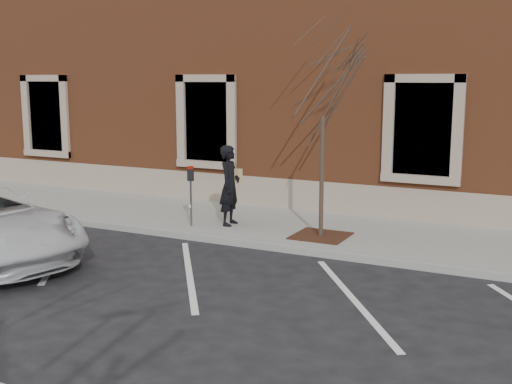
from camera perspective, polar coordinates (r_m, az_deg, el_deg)
The scene contains 9 objects.
ground at distance 14.01m, azimuth -1.10°, elevation -4.82°, with size 120.00×120.00×0.00m, color #28282B.
sidewalk_near at distance 15.51m, azimuth 1.91°, elevation -3.06°, with size 40.00×3.50×0.15m, color #A09F96.
curb_near at distance 13.94m, azimuth -1.20°, elevation -4.57°, with size 40.00×0.12×0.15m, color #9E9E99.
parking_stripes at distance 12.18m, azimuth -5.96°, elevation -7.17°, with size 28.00×4.40×0.01m, color silver, non-canonical shape.
building_civic at distance 20.70m, azimuth 9.06°, elevation 11.06°, with size 40.00×8.62×8.00m.
man at distance 15.17m, azimuth -2.34°, elevation 0.59°, with size 0.69×0.46×1.90m, color black.
parking_meter at distance 15.10m, azimuth -5.83°, elevation 0.66°, with size 0.13×0.10×1.43m.
tree_grate at distance 14.28m, azimuth 5.77°, elevation -3.89°, with size 1.16×1.16×0.03m, color #462216.
sapling at distance 13.86m, azimuth 6.01°, elevation 9.65°, with size 2.88×2.88×4.80m.
Camera 1 is at (6.31, -11.98, 3.61)m, focal length 45.00 mm.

